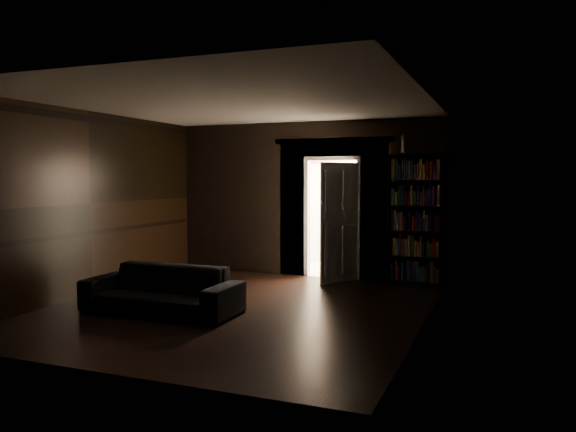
% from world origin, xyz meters
% --- Properties ---
extents(ground, '(5.50, 5.50, 0.00)m').
position_xyz_m(ground, '(0.00, 0.00, 0.00)').
color(ground, black).
rests_on(ground, ground).
extents(room_walls, '(5.02, 5.61, 2.84)m').
position_xyz_m(room_walls, '(-0.01, 1.07, 1.68)').
color(room_walls, black).
rests_on(room_walls, ground).
extents(kitchen_alcove, '(2.20, 1.80, 2.60)m').
position_xyz_m(kitchen_alcove, '(0.50, 3.87, 1.21)').
color(kitchen_alcove, '#BDB3A5').
rests_on(kitchen_alcove, ground).
extents(sofa, '(2.11, 0.92, 0.81)m').
position_xyz_m(sofa, '(-0.83, -0.60, 0.41)').
color(sofa, black).
rests_on(sofa, ground).
extents(bookshelf, '(0.96, 0.60, 2.20)m').
position_xyz_m(bookshelf, '(2.00, 2.59, 1.10)').
color(bookshelf, black).
rests_on(bookshelf, ground).
extents(refrigerator, '(0.83, 0.78, 1.65)m').
position_xyz_m(refrigerator, '(1.05, 4.03, 0.82)').
color(refrigerator, white).
rests_on(refrigerator, ground).
extents(door, '(0.48, 0.76, 2.05)m').
position_xyz_m(door, '(0.75, 2.36, 1.02)').
color(door, silver).
rests_on(door, ground).
extents(figurine, '(0.11, 0.11, 0.30)m').
position_xyz_m(figurine, '(1.78, 2.59, 2.35)').
color(figurine, silver).
rests_on(figurine, bookshelf).
extents(bottles, '(0.64, 0.09, 0.26)m').
position_xyz_m(bottles, '(1.07, 4.04, 1.78)').
color(bottles, black).
rests_on(bottles, refrigerator).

